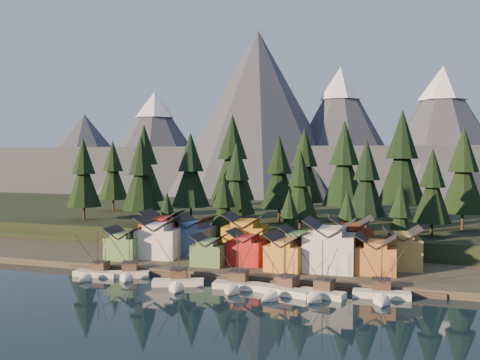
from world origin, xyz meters
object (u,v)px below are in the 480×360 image
(boat_1, at_px, (128,268))
(boat_4, at_px, (280,284))
(boat_2, at_px, (178,276))
(boat_5, at_px, (319,286))
(house_front_1, at_px, (159,236))
(boat_3, at_px, (235,278))
(house_back_1, at_px, (195,234))
(boat_6, at_px, (382,288))
(house_front_0, at_px, (124,242))
(house_back_0, at_px, (162,230))
(boat_0, at_px, (93,268))

(boat_1, relative_size, boat_4, 0.90)
(boat_2, xyz_separation_m, boat_5, (27.92, 0.53, 0.16))
(house_front_1, bearing_deg, boat_3, -42.44)
(house_front_1, bearing_deg, boat_5, -31.56)
(house_front_1, bearing_deg, house_back_1, 38.29)
(boat_6, xyz_separation_m, house_front_1, (-52.49, 15.54, 4.54))
(house_back_1, bearing_deg, boat_1, -99.44)
(house_front_0, xyz_separation_m, house_front_1, (6.76, 4.44, 1.22))
(boat_3, distance_m, house_back_0, 37.05)
(boat_4, bearing_deg, house_front_1, 165.91)
(boat_0, relative_size, house_front_1, 1.04)
(boat_5, xyz_separation_m, boat_6, (10.74, 2.91, -0.16))
(house_front_0, bearing_deg, boat_1, -58.96)
(boat_5, bearing_deg, boat_0, -169.54)
(boat_6, height_order, house_back_1, house_back_1)
(boat_1, relative_size, house_back_1, 1.17)
(boat_4, height_order, house_back_0, house_back_0)
(boat_1, relative_size, house_front_1, 1.03)
(boat_5, height_order, house_back_0, house_back_0)
(boat_1, bearing_deg, house_front_0, 102.72)
(boat_4, distance_m, house_back_0, 45.13)
(boat_2, bearing_deg, boat_3, -13.18)
(boat_1, bearing_deg, house_front_1, 71.08)
(boat_1, distance_m, boat_4, 33.98)
(boat_4, bearing_deg, house_front_0, 175.32)
(house_back_0, bearing_deg, boat_1, -88.54)
(boat_1, height_order, house_back_1, house_back_1)
(house_front_1, relative_size, house_back_1, 1.13)
(house_front_0, bearing_deg, boat_2, -38.40)
(house_front_0, distance_m, house_back_0, 11.97)
(boat_3, bearing_deg, boat_0, 175.29)
(house_front_1, bearing_deg, boat_1, -95.15)
(boat_6, bearing_deg, boat_4, -173.57)
(boat_1, height_order, house_back_0, house_back_0)
(boat_0, height_order, house_back_0, house_back_0)
(boat_2, height_order, house_back_1, house_back_1)
(boat_6, xyz_separation_m, house_back_1, (-46.11, 22.15, 4.31))
(house_back_0, bearing_deg, house_back_1, -6.44)
(boat_3, height_order, boat_4, boat_3)
(boat_2, distance_m, house_back_1, 27.00)
(boat_3, bearing_deg, boat_6, -0.18)
(boat_3, bearing_deg, house_front_1, 140.86)
(boat_5, xyz_separation_m, house_back_0, (-44.14, 25.05, 4.69))
(boat_3, bearing_deg, house_back_1, 123.68)
(boat_0, xyz_separation_m, boat_4, (41.02, -1.57, 0.18))
(boat_4, relative_size, boat_5, 1.07)
(house_front_1, xyz_separation_m, house_back_0, (-2.39, 6.60, 0.31))
(boat_4, bearing_deg, boat_0, -167.47)
(boat_1, height_order, boat_3, boat_3)
(boat_1, height_order, house_front_0, boat_1)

